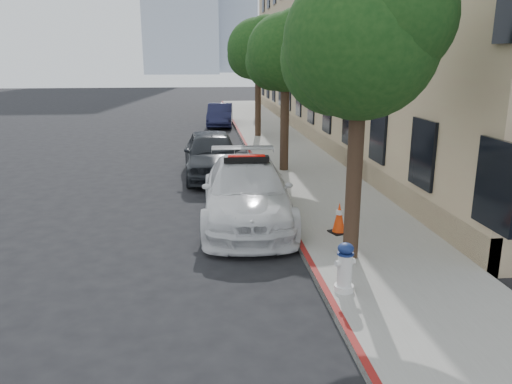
{
  "coord_description": "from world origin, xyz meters",
  "views": [
    {
      "loc": [
        0.01,
        -10.98,
        3.97
      ],
      "look_at": [
        1.23,
        -0.04,
        1.0
      ],
      "focal_mm": 35.0,
      "sensor_mm": 36.0,
      "label": 1
    }
  ],
  "objects_px": {
    "police_car": "(247,192)",
    "fire_hydrant": "(345,268)",
    "parked_car_far": "(220,115)",
    "traffic_cone": "(339,218)",
    "parked_car_mid": "(212,154)"
  },
  "relations": [
    {
      "from": "fire_hydrant",
      "to": "police_car",
      "type": "bearing_deg",
      "value": 92.0
    },
    {
      "from": "police_car",
      "to": "traffic_cone",
      "type": "distance_m",
      "value": 2.46
    },
    {
      "from": "police_car",
      "to": "fire_hydrant",
      "type": "height_order",
      "value": "police_car"
    },
    {
      "from": "fire_hydrant",
      "to": "traffic_cone",
      "type": "xyz_separation_m",
      "value": [
        0.7,
        2.85,
        -0.07
      ]
    },
    {
      "from": "police_car",
      "to": "fire_hydrant",
      "type": "distance_m",
      "value": 4.51
    },
    {
      "from": "police_car",
      "to": "traffic_cone",
      "type": "xyz_separation_m",
      "value": [
        1.95,
        -1.48,
        -0.27
      ]
    },
    {
      "from": "parked_car_far",
      "to": "traffic_cone",
      "type": "xyz_separation_m",
      "value": [
        1.85,
        -19.5,
        -0.17
      ]
    },
    {
      "from": "police_car",
      "to": "parked_car_mid",
      "type": "relative_size",
      "value": 1.16
    },
    {
      "from": "police_car",
      "to": "traffic_cone",
      "type": "height_order",
      "value": "police_car"
    },
    {
      "from": "traffic_cone",
      "to": "parked_car_far",
      "type": "bearing_deg",
      "value": 95.41
    },
    {
      "from": "police_car",
      "to": "parked_car_far",
      "type": "bearing_deg",
      "value": 92.38
    },
    {
      "from": "police_car",
      "to": "fire_hydrant",
      "type": "xyz_separation_m",
      "value": [
        1.25,
        -4.33,
        -0.2
      ]
    },
    {
      "from": "parked_car_mid",
      "to": "traffic_cone",
      "type": "xyz_separation_m",
      "value": [
        2.67,
        -6.52,
        -0.29
      ]
    },
    {
      "from": "parked_car_mid",
      "to": "fire_hydrant",
      "type": "height_order",
      "value": "parked_car_mid"
    },
    {
      "from": "parked_car_mid",
      "to": "traffic_cone",
      "type": "height_order",
      "value": "parked_car_mid"
    }
  ]
}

